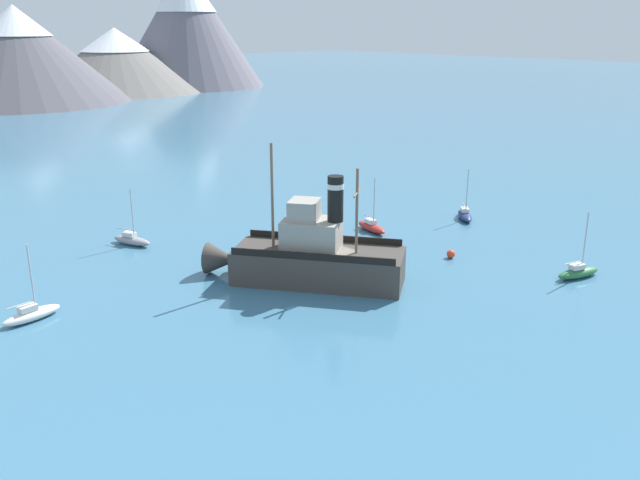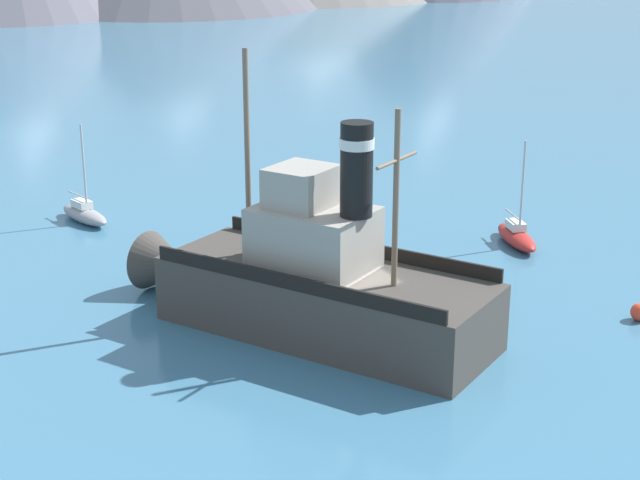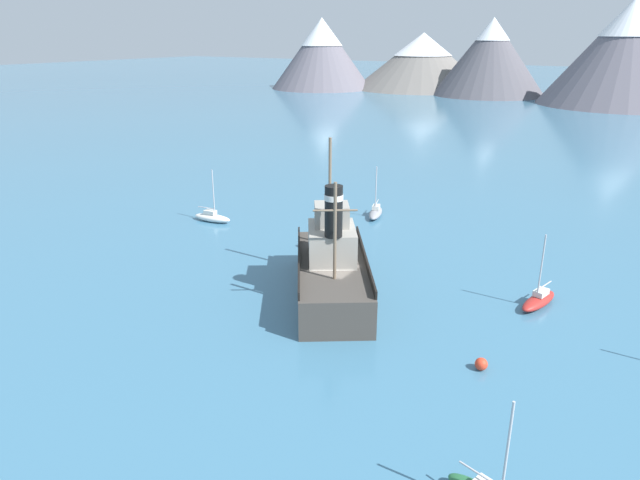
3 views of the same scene
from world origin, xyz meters
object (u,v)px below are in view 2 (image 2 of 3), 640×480
object	(u,v)px
mooring_buoy	(639,312)
old_tugboat	(311,282)
sailboat_grey	(84,213)
sailboat_red	(517,236)

from	to	relation	value
mooring_buoy	old_tugboat	bearing A→B (deg)	160.62
old_tugboat	sailboat_grey	world-z (taller)	old_tugboat
old_tugboat	mooring_buoy	distance (m)	12.21
sailboat_red	sailboat_grey	world-z (taller)	same
old_tugboat	mooring_buoy	bearing A→B (deg)	-19.38
old_tugboat	sailboat_red	bearing A→B (deg)	22.74
sailboat_red	mooring_buoy	size ratio (longest dim) A/B	7.38
sailboat_red	mooring_buoy	xyz separation A→B (m)	(-0.86, -9.17, -0.09)
sailboat_red	mooring_buoy	bearing A→B (deg)	-95.35
sailboat_red	sailboat_grey	bearing A→B (deg)	146.79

